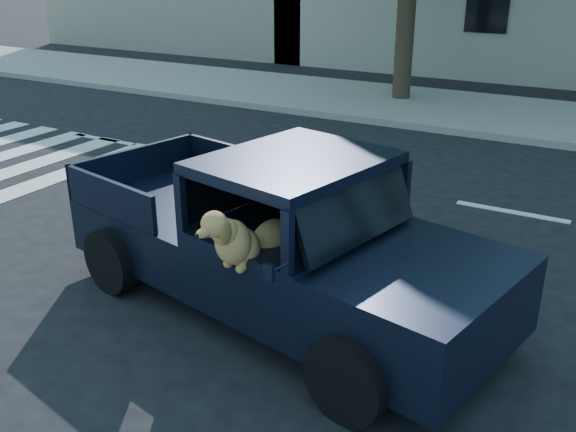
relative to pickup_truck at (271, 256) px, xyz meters
name	(u,v)px	position (x,y,z in m)	size (l,w,h in m)	color
ground	(442,320)	(1.68, 0.60, -0.58)	(120.00, 120.00, 0.00)	black
far_sidewalk	(568,123)	(1.68, 9.80, -0.50)	(60.00, 4.00, 0.15)	gray
pickup_truck	(271,256)	(0.00, 0.00, 0.00)	(5.04, 2.90, 1.70)	black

